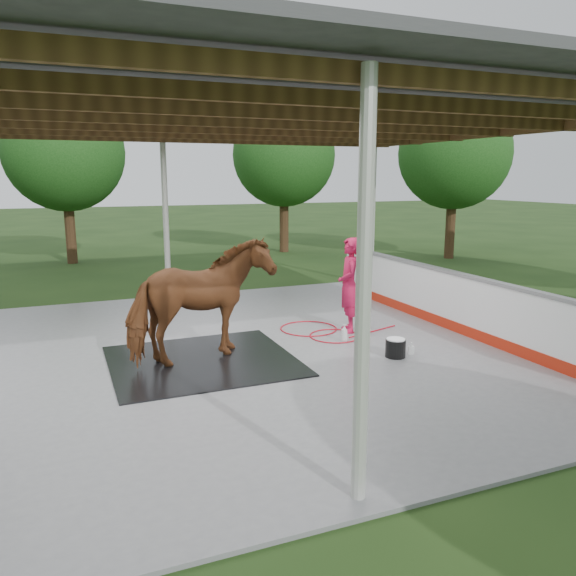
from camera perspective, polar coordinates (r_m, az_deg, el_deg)
name	(u,v)px	position (r m, az deg, el deg)	size (l,w,h in m)	color
ground	(221,356)	(9.67, -6.78, -6.87)	(100.00, 100.00, 0.00)	#1E3814
concrete_slab	(221,354)	(9.66, -6.79, -6.72)	(12.00, 10.00, 0.05)	slate
pavilion_structure	(215,113)	(9.24, -7.38, 17.20)	(12.60, 10.60, 4.05)	beige
dasher_board	(445,300)	(11.56, 15.65, -1.14)	(0.16, 8.00, 1.15)	#B5230F
tree_belt	(219,130)	(10.17, -7.04, 15.66)	(28.00, 28.00, 5.80)	#382314
rubber_mat	(203,361)	(9.28, -8.67, -7.31)	(2.90, 2.72, 0.02)	black
horse	(201,301)	(9.02, -8.85, -1.34)	(1.05, 2.32, 1.96)	brown
handler	(349,285)	(10.76, 6.24, 0.30)	(0.66, 0.43, 1.82)	#BC1440
wash_bucket	(396,348)	(9.52, 10.87, -5.96)	(0.34, 0.34, 0.31)	black
soap_bottle_a	(344,333)	(10.24, 5.74, -4.57)	(0.12, 0.12, 0.32)	silver
soap_bottle_b	(411,348)	(9.73, 12.40, -5.99)	(0.09, 0.10, 0.21)	#338CD8
hose_coil	(320,331)	(10.85, 3.26, -4.43)	(2.25, 1.69, 0.02)	#B00C1B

